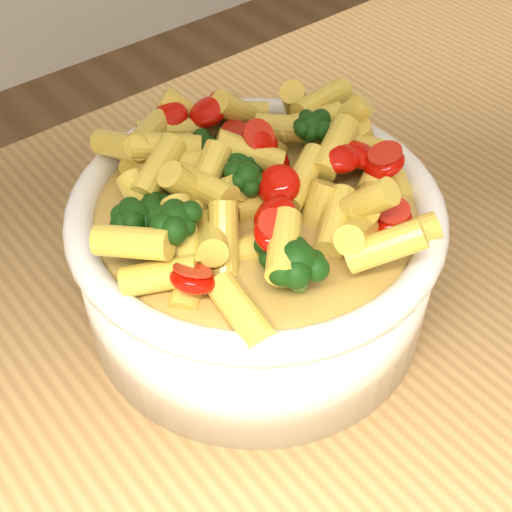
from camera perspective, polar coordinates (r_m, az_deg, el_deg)
table at (r=0.69m, az=9.61°, el=-8.76°), size 1.20×0.80×0.90m
serving_bowl at (r=0.55m, az=-0.00°, el=0.11°), size 0.28×0.28×0.12m
pasta_salad at (r=0.50m, az=-0.00°, el=6.11°), size 0.22×0.22×0.05m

